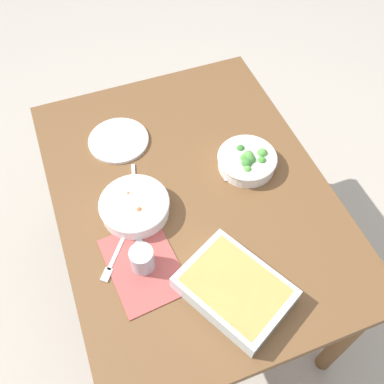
% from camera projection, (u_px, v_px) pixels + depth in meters
% --- Properties ---
extents(ground_plane, '(6.00, 6.00, 0.00)m').
position_uv_depth(ground_plane, '(192.00, 282.00, 2.08)').
color(ground_plane, '#B2A899').
extents(dining_table, '(1.20, 0.90, 0.74)m').
position_uv_depth(dining_table, '(192.00, 207.00, 1.55)').
color(dining_table, brown).
rests_on(dining_table, ground_plane).
extents(placemat, '(0.30, 0.23, 0.00)m').
position_uv_depth(placemat, '(143.00, 265.00, 1.32)').
color(placemat, '#B24C47').
rests_on(placemat, dining_table).
extents(stew_bowl, '(0.23, 0.23, 0.06)m').
position_uv_depth(stew_bowl, '(135.00, 206.00, 1.41)').
color(stew_bowl, white).
rests_on(stew_bowl, dining_table).
extents(broccoli_bowl, '(0.21, 0.21, 0.07)m').
position_uv_depth(broccoli_bowl, '(247.00, 160.00, 1.52)').
color(broccoli_bowl, white).
rests_on(broccoli_bowl, dining_table).
extents(baking_dish, '(0.37, 0.33, 0.06)m').
position_uv_depth(baking_dish, '(235.00, 289.00, 1.24)').
color(baking_dish, silver).
rests_on(baking_dish, dining_table).
extents(drink_cup, '(0.07, 0.07, 0.08)m').
position_uv_depth(drink_cup, '(142.00, 260.00, 1.29)').
color(drink_cup, '#B2BCC6').
rests_on(drink_cup, dining_table).
extents(side_plate, '(0.22, 0.22, 0.01)m').
position_uv_depth(side_plate, '(119.00, 140.00, 1.60)').
color(side_plate, silver).
rests_on(side_plate, dining_table).
extents(spoon_by_stew, '(0.17, 0.06, 0.01)m').
position_uv_depth(spoon_by_stew, '(134.00, 190.00, 1.48)').
color(spoon_by_stew, silver).
rests_on(spoon_by_stew, dining_table).
extents(spoon_by_broccoli, '(0.08, 0.17, 0.01)m').
position_uv_depth(spoon_by_broccoli, '(237.00, 171.00, 1.52)').
color(spoon_by_broccoli, silver).
rests_on(spoon_by_broccoli, dining_table).
extents(spoon_spare, '(0.18, 0.04, 0.01)m').
position_uv_depth(spoon_spare, '(138.00, 233.00, 1.38)').
color(spoon_spare, silver).
rests_on(spoon_spare, dining_table).
extents(fork_on_table, '(0.15, 0.12, 0.01)m').
position_uv_depth(fork_on_table, '(114.00, 259.00, 1.33)').
color(fork_on_table, silver).
rests_on(fork_on_table, dining_table).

